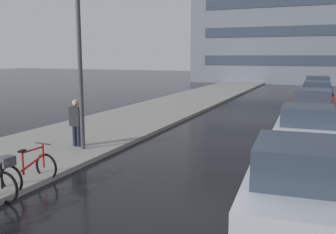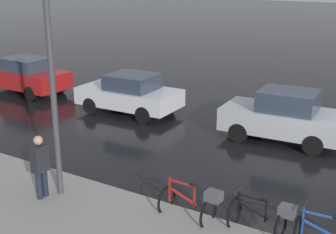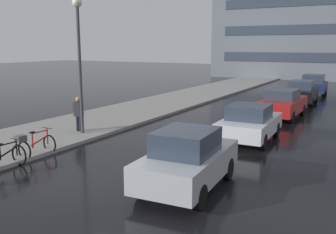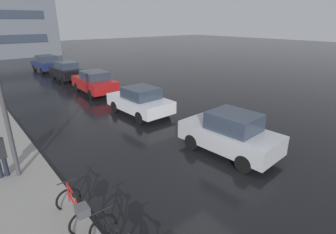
% 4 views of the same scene
% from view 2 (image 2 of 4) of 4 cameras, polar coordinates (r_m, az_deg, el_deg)
% --- Properties ---
extents(ground_plane, '(140.00, 140.00, 0.00)m').
position_cam_2_polar(ground_plane, '(13.61, 14.53, -6.39)').
color(ground_plane, black).
extents(bicycle_second, '(0.73, 1.37, 0.94)m').
position_cam_2_polar(bicycle_second, '(10.17, 11.61, -11.78)').
color(bicycle_second, black).
rests_on(bicycle_second, ground).
extents(bicycle_third, '(0.75, 1.44, 0.98)m').
position_cam_2_polar(bicycle_third, '(10.48, 3.08, -10.39)').
color(bicycle_third, black).
rests_on(bicycle_third, ground).
extents(car_silver, '(2.05, 3.95, 1.71)m').
position_cam_2_polar(car_silver, '(15.62, 13.90, 0.09)').
color(car_silver, '#B2B5BA').
rests_on(car_silver, ground).
extents(car_white, '(2.06, 4.00, 1.55)m').
position_cam_2_polar(car_white, '(18.24, -4.66, 2.87)').
color(car_white, silver).
rests_on(car_white, ground).
extents(car_red, '(1.98, 4.33, 1.61)m').
position_cam_2_polar(car_red, '(22.20, -17.04, 4.91)').
color(car_red, '#AD1919').
rests_on(car_red, ground).
extents(pedestrian, '(0.41, 0.26, 1.71)m').
position_cam_2_polar(pedestrian, '(11.52, -15.30, -5.74)').
color(pedestrian, '#1E2333').
rests_on(pedestrian, ground).
extents(streetlamp, '(0.41, 0.41, 5.93)m').
position_cam_2_polar(streetlamp, '(10.83, -14.31, 9.31)').
color(streetlamp, '#424247').
rests_on(streetlamp, ground).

